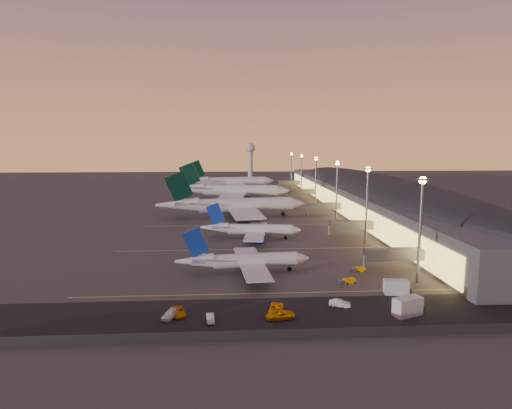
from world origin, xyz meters
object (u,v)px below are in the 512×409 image
Objects in this scene: airliner_narrow_north at (251,229)px; service_van_b at (178,312)px; baggage_tug_a at (347,281)px; service_van_a at (171,314)px; airliner_wide_mid at (230,190)px; service_van_f at (280,315)px; airliner_wide_far at (229,182)px; radar_tower at (250,155)px; airliner_wide_near at (232,205)px; catering_truck_a at (397,288)px; service_van_e at (340,303)px; service_van_d at (276,309)px; baggage_tug_b at (359,270)px; airliner_narrow_south at (244,261)px; service_van_c at (210,318)px; catering_truck_b at (409,307)px.

airliner_narrow_north is 68.67m from service_van_b.
baggage_tug_a is 0.85× the size of service_van_a.
service_van_f is at bearing -78.47° from airliner_wide_mid.
airliner_wide_far is at bearing 99.45° from airliner_wide_mid.
radar_tower is 5.79× the size of service_van_f.
catering_truck_a is (36.32, -100.18, -4.00)m from airliner_wide_near.
service_van_e is (32.98, 2.43, 0.01)m from service_van_b.
service_van_d is at bearing -93.23° from airliner_wide_far.
airliner_wide_near is 109.13m from service_van_d.
airliner_narrow_north is at bearing 100.60° from baggage_tug_a.
airliner_wide_mid reaches higher than service_van_b.
baggage_tug_b is 51.33m from service_van_b.
airliner_wide_mid reaches higher than baggage_tug_a.
service_van_e is at bearing 27.89° from service_van_a.
airliner_narrow_south is at bearing -87.87° from airliner_narrow_north.
airliner_narrow_south is 39.82m from airliner_narrow_north.
service_van_f is at bearing -83.36° from airliner_narrow_south.
service_van_e is at bearing -123.69° from baggage_tug_a.
airliner_wide_near is 11.04× the size of catering_truck_a.
service_van_f is (-24.36, -29.06, 0.26)m from baggage_tug_b.
airliner_wide_mid reaches higher than service_van_e.
airliner_narrow_south is 26.81m from baggage_tug_a.
airliner_narrow_north is 8.28× the size of baggage_tug_a.
airliner_wide_far is at bearing 22.96° from service_van_e.
airliner_wide_mid is 57.74m from airliner_wide_far.
service_van_d is at bearing -91.84° from radar_tower.
service_van_c is at bearing -94.14° from radar_tower.
service_van_a is 0.92× the size of service_van_d.
catering_truck_a is (30.16, -57.49, -1.75)m from airliner_narrow_north.
baggage_tug_a is at bearing 26.55° from service_van_c.
airliner_wide_mid is 170.99m from service_van_c.
airliner_wide_mid is 12.39× the size of service_van_d.
service_van_f is at bearing -91.67° from airliner_wide_near.
airliner_narrow_south is at bearing 159.04° from catering_truck_a.
airliner_narrow_north is 48.31m from baggage_tug_b.
airliner_wide_near is at bearing 108.01° from service_van_d.
catering_truck_b is 26.25m from service_van_d.
airliner_wide_mid is at bearing 24.68° from service_van_e.
airliner_wide_far reaches higher than catering_truck_a.
airliner_wide_mid is at bearing 101.54° from airliner_narrow_north.
airliner_narrow_south is 82.40m from airliner_wide_near.
catering_truck_a is 1.37× the size of service_van_e.
service_van_f is (9.23, -170.49, -4.91)m from airliner_wide_mid.
airliner_narrow_north is at bearing 89.79° from catering_truck_b.
service_van_e is (21.54, -106.59, -4.81)m from airliner_wide_near.
baggage_tug_a is (27.98, -150.70, -5.14)m from airliner_wide_mid.
baggage_tug_b is 47.84m from service_van_c.
airliner_wide_far is 202.21m from baggage_tug_b.
airliner_narrow_north is 70.20m from service_van_a.
radar_tower is 308.58m from catering_truck_a.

